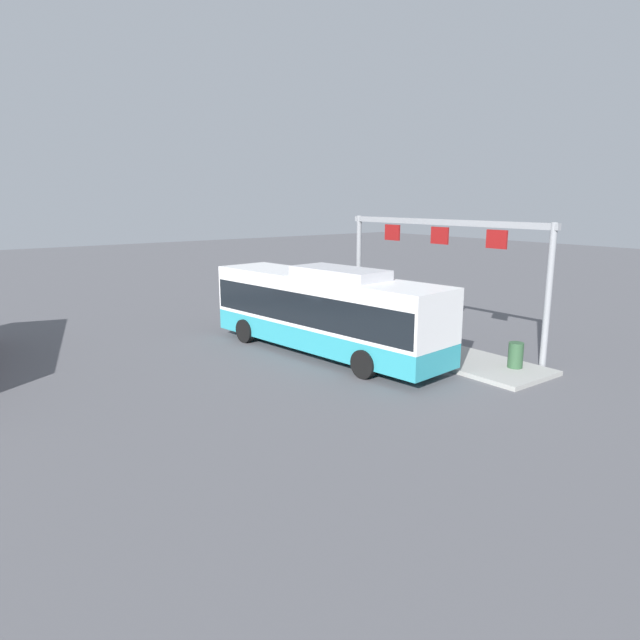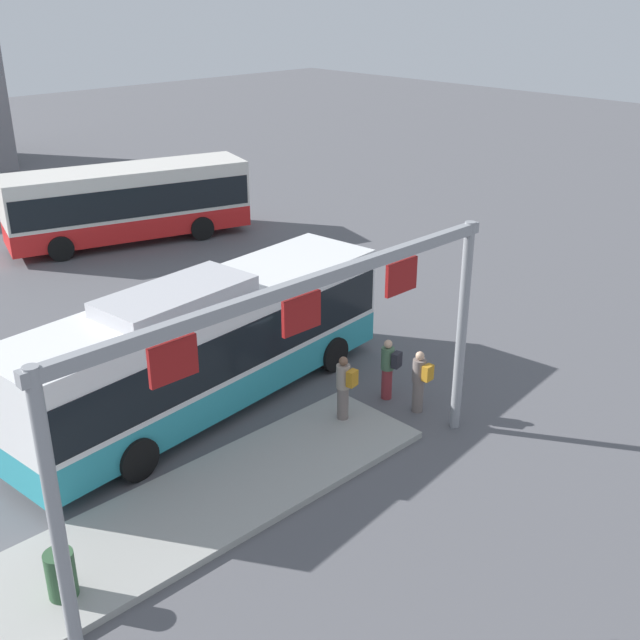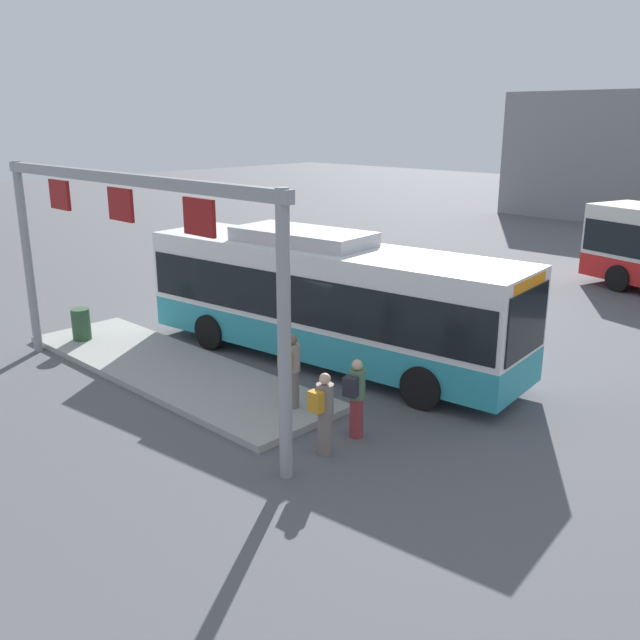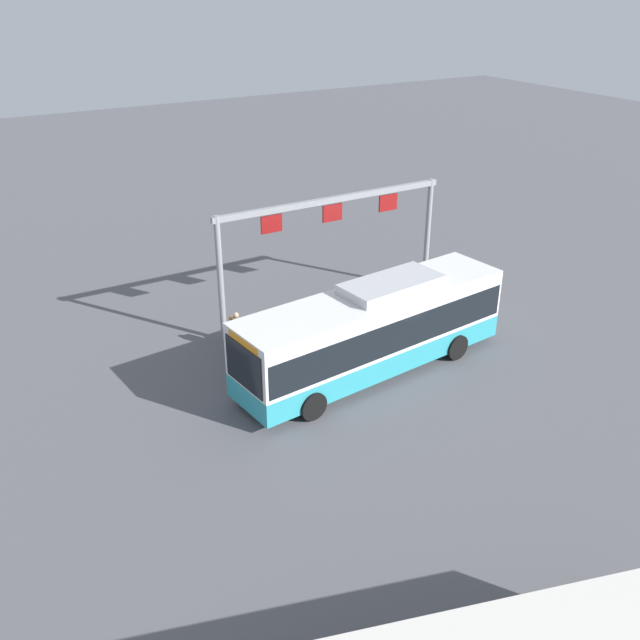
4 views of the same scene
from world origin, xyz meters
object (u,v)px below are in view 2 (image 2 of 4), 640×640
object	(u,v)px
bus_main	(205,342)
bus_background_left	(128,200)
person_waiting_near	(388,368)
person_boarding	(420,380)
person_waiting_mid	(344,386)
trash_bin	(61,574)

from	to	relation	value
bus_main	bus_background_left	bearing A→B (deg)	60.13
bus_background_left	person_waiting_near	size ratio (longest dim) A/B	6.05
bus_main	person_boarding	distance (m)	5.44
bus_background_left	person_boarding	xyz separation A→B (m)	(-2.26, -17.40, -0.89)
person_boarding	person_waiting_mid	bearing A→B (deg)	60.93
bus_main	person_boarding	size ratio (longest dim) A/B	6.59
trash_bin	person_waiting_mid	bearing A→B (deg)	6.02
person_boarding	person_waiting_near	distance (m)	1.00
person_boarding	trash_bin	world-z (taller)	person_boarding
bus_main	trash_bin	size ratio (longest dim) A/B	12.22
person_boarding	trash_bin	distance (m)	9.63
person_waiting_near	person_boarding	bearing A→B (deg)	170.99
bus_background_left	person_boarding	distance (m)	17.57
person_waiting_mid	trash_bin	xyz separation A→B (m)	(-7.83, -0.82, -0.44)
bus_main	trash_bin	bearing A→B (deg)	-153.23
bus_background_left	person_boarding	size ratio (longest dim) A/B	6.05
person_waiting_mid	bus_background_left	bearing A→B (deg)	-23.31
bus_background_left	person_waiting_near	distance (m)	16.59
bus_main	trash_bin	distance (m)	7.23
bus_main	bus_background_left	world-z (taller)	bus_main
bus_background_left	bus_main	bearing A→B (deg)	82.28
bus_main	bus_background_left	distance (m)	14.71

